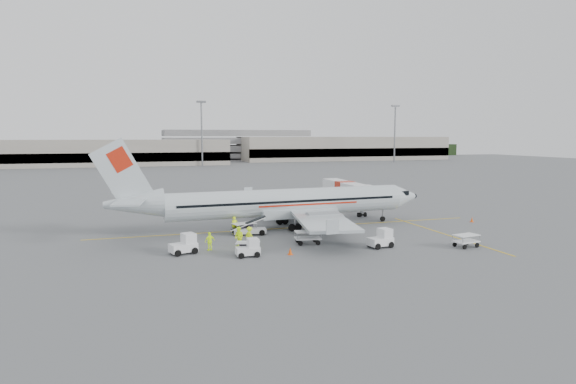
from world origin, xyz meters
name	(u,v)px	position (x,y,z in m)	size (l,w,h in m)	color
ground	(293,228)	(0.00, 0.00, 0.00)	(360.00, 360.00, 0.00)	#56595B
stripe_lead	(293,228)	(0.00, 0.00, 0.01)	(44.00, 0.20, 0.01)	yellow
stripe_cross	(444,234)	(14.00, -8.00, 0.01)	(0.20, 20.00, 0.01)	yellow
terminal_west	(66,153)	(-40.00, 130.00, 4.50)	(110.00, 22.00, 9.00)	gray
terminal_east	(343,148)	(70.00, 145.00, 5.00)	(90.00, 26.00, 10.00)	gray
parking_garage	(235,144)	(25.00, 160.00, 7.00)	(62.00, 24.00, 14.00)	slate
treeline	(175,152)	(0.00, 175.00, 3.00)	(300.00, 3.00, 6.00)	black
mast_center	(202,134)	(5.00, 118.00, 11.00)	(3.20, 1.20, 22.00)	slate
mast_east	(395,134)	(80.00, 118.00, 11.00)	(3.20, 1.20, 22.00)	slate
aircraft	(288,184)	(-0.53, 0.17, 4.91)	(35.64, 27.93, 9.82)	silver
jet_bridge	(345,196)	(10.66, 9.92, 2.01)	(2.88, 15.34, 4.03)	white
belt_loader	(250,223)	(-5.49, -2.27, 1.20)	(4.43, 1.66, 2.40)	white
tug_fore	(380,238)	(4.67, -11.50, 0.86)	(2.23, 1.28, 1.72)	white
tug_mid	(248,248)	(-7.70, -11.22, 0.77)	(2.00, 1.14, 1.54)	white
tug_aft	(183,244)	(-12.84, -8.61, 0.88)	(2.27, 1.30, 1.75)	white
cart_loaded_a	(244,229)	(-6.05, -2.00, 0.61)	(2.34, 1.38, 1.22)	white
cart_loaded_b	(248,248)	(-7.50, -10.35, 0.53)	(2.04, 1.21, 1.06)	white
cart_empty_a	(308,238)	(-1.22, -8.22, 0.63)	(2.41, 1.42, 1.26)	white
cart_empty_b	(466,241)	(12.26, -13.78, 0.59)	(2.27, 1.34, 1.19)	white
cone_nose	(472,219)	(21.44, -2.94, 0.31)	(0.38, 0.38, 0.63)	#EF4F0B
cone_port	(260,205)	(0.34, 16.78, 0.33)	(0.40, 0.40, 0.66)	#EF4F0B
cone_stbd	(290,251)	(-4.07, -11.69, 0.33)	(0.40, 0.40, 0.66)	#EF4F0B
crew_a	(235,225)	(-6.94, -1.50, 0.93)	(0.67, 0.44, 1.85)	#D6FB13
crew_b	(239,237)	(-7.71, -7.60, 0.95)	(0.92, 0.72, 1.90)	#D6FB13
crew_c	(250,235)	(-6.47, -6.46, 0.82)	(1.06, 0.61, 1.64)	#D6FB13
crew_d	(210,241)	(-10.45, -8.03, 0.84)	(0.98, 0.41, 1.68)	#D6FB13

